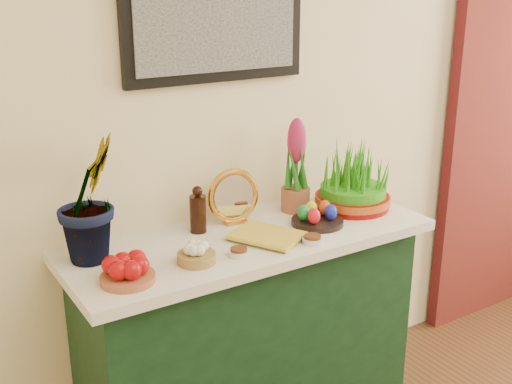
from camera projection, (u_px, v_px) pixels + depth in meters
sideboard at (249, 342)px, 2.55m from camera, size 1.30×0.45×0.85m
tablecloth at (249, 239)px, 2.41m from camera, size 1.40×0.55×0.04m
hyacinth_green at (88, 179)px, 2.11m from camera, size 0.37×0.37×0.57m
apple_bowl at (127, 271)px, 2.02m from camera, size 0.18×0.18×0.09m
garlic_basket at (196, 254)px, 2.15m from camera, size 0.17×0.17×0.07m
vinegar_cruet at (198, 212)px, 2.40m from camera, size 0.06×0.06×0.18m
mirror at (233, 197)px, 2.48m from camera, size 0.22×0.08×0.22m
book at (254, 244)px, 2.27m from camera, size 0.26×0.30×0.03m
spice_dish_left at (239, 252)px, 2.21m from camera, size 0.07×0.07×0.03m
spice_dish_right at (313, 239)px, 2.32m from camera, size 0.08×0.08×0.03m
egg_plate at (317, 217)px, 2.49m from camera, size 0.26×0.26×0.08m
hyacinth_pink at (296, 170)px, 2.59m from camera, size 0.12×0.12×0.39m
wheatgrass_sabzeh at (353, 182)px, 2.64m from camera, size 0.31×0.31×0.26m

